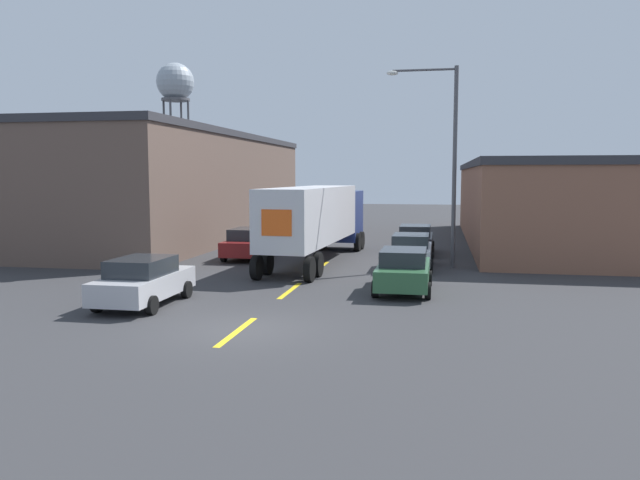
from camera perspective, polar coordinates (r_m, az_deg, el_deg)
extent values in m
plane|color=#333335|center=(18.13, -7.33, -8.10)|extent=(160.00, 160.00, 0.00)
cube|color=yellow|center=(17.87, -7.61, -8.29)|extent=(0.20, 3.36, 0.01)
cube|color=yellow|center=(23.89, -2.75, -4.64)|extent=(0.20, 3.36, 0.01)
cube|color=yellow|center=(30.06, 0.11, -2.45)|extent=(0.20, 3.36, 0.01)
cube|color=brown|center=(44.94, -13.33, 4.54)|extent=(10.85, 29.32, 6.86)
cube|color=#333338|center=(45.01, -13.44, 9.17)|extent=(11.05, 29.52, 0.40)
cube|color=brown|center=(43.05, 19.59, 2.97)|extent=(9.37, 27.26, 4.85)
cube|color=#333338|center=(43.02, 19.71, 6.46)|extent=(9.57, 27.46, 0.40)
cube|color=navy|center=(37.01, 1.94, 2.23)|extent=(2.33, 2.74, 2.94)
cube|color=silver|center=(30.18, -0.83, 2.33)|extent=(2.90, 10.89, 2.66)
cube|color=#E55619|center=(25.00, -4.00, 1.58)|extent=(1.27, 0.10, 1.06)
cylinder|color=black|center=(37.23, 3.77, -0.03)|extent=(0.34, 1.08, 1.06)
cylinder|color=black|center=(37.70, 0.32, 0.06)|extent=(0.34, 1.08, 1.06)
cylinder|color=black|center=(36.21, 3.48, -0.20)|extent=(0.34, 1.08, 1.06)
cylinder|color=black|center=(36.69, -0.07, -0.11)|extent=(0.34, 1.08, 1.06)
cylinder|color=black|center=(27.02, -0.19, -2.27)|extent=(0.34, 1.08, 1.06)
cylinder|color=black|center=(27.67, -4.83, -2.10)|extent=(0.34, 1.08, 1.06)
cylinder|color=black|center=(25.68, -0.96, -2.70)|extent=(0.34, 1.08, 1.06)
cylinder|color=black|center=(26.36, -5.81, -2.50)|extent=(0.34, 1.08, 1.06)
cube|color=#B2B2B7|center=(22.00, -15.79, -3.99)|extent=(1.88, 4.48, 0.74)
cube|color=#23282D|center=(21.79, -15.99, -2.34)|extent=(1.65, 2.33, 0.58)
cylinder|color=black|center=(22.92, -12.10, -4.44)|extent=(0.22, 0.61, 0.61)
cylinder|color=black|center=(23.71, -16.30, -4.21)|extent=(0.22, 0.61, 0.61)
cylinder|color=black|center=(20.44, -15.14, -5.77)|extent=(0.22, 0.61, 0.61)
cylinder|color=black|center=(21.32, -19.70, -5.44)|extent=(0.22, 0.61, 0.61)
cube|color=maroon|center=(33.09, -6.45, -0.55)|extent=(1.88, 4.48, 0.74)
cube|color=#23282D|center=(32.89, -6.54, 0.57)|extent=(1.65, 2.33, 0.58)
cylinder|color=black|center=(34.19, -4.25, -0.94)|extent=(0.22, 0.61, 0.61)
cylinder|color=black|center=(34.73, -7.25, -0.87)|extent=(0.22, 0.61, 0.61)
cylinder|color=black|center=(31.54, -5.56, -1.53)|extent=(0.22, 0.61, 0.61)
cylinder|color=black|center=(32.12, -8.78, -1.44)|extent=(0.22, 0.61, 0.61)
cube|color=#2D5B38|center=(23.82, 7.65, -3.07)|extent=(1.88, 4.48, 0.74)
cube|color=#23282D|center=(23.60, 7.65, -1.54)|extent=(1.65, 2.33, 0.58)
cylinder|color=black|center=(25.22, 9.95, -3.46)|extent=(0.22, 0.61, 0.61)
cylinder|color=black|center=(25.32, 5.68, -3.37)|extent=(0.22, 0.61, 0.61)
cylinder|color=black|center=(22.49, 9.84, -4.60)|extent=(0.22, 0.61, 0.61)
cylinder|color=black|center=(22.59, 5.05, -4.48)|extent=(0.22, 0.61, 0.61)
cube|color=black|center=(35.33, 8.70, -0.17)|extent=(1.88, 4.48, 0.74)
cube|color=#23282D|center=(35.14, 8.71, 0.88)|extent=(1.65, 2.33, 0.58)
cylinder|color=black|center=(36.73, 10.23, -0.55)|extent=(0.22, 0.61, 0.61)
cylinder|color=black|center=(36.80, 7.31, -0.49)|extent=(0.22, 0.61, 0.61)
cylinder|color=black|center=(33.98, 10.18, -1.06)|extent=(0.22, 0.61, 0.61)
cylinder|color=black|center=(34.05, 7.02, -1.00)|extent=(0.22, 0.61, 0.61)
cube|color=silver|center=(29.88, 8.30, -1.26)|extent=(1.88, 4.48, 0.74)
cube|color=#23282D|center=(29.67, 8.31, -0.03)|extent=(1.65, 2.33, 0.58)
cylinder|color=black|center=(31.28, 10.13, -1.66)|extent=(0.22, 0.61, 0.61)
cylinder|color=black|center=(31.35, 6.69, -1.59)|extent=(0.22, 0.61, 0.61)
cylinder|color=black|center=(28.53, 10.05, -2.38)|extent=(0.22, 0.61, 0.61)
cylinder|color=black|center=(28.61, 6.29, -2.30)|extent=(0.22, 0.61, 0.61)
cylinder|color=#47474C|center=(82.93, -11.88, 7.69)|extent=(0.28, 0.28, 14.29)
cylinder|color=#47474C|center=(85.13, -12.49, 7.63)|extent=(0.28, 0.28, 14.29)
cylinder|color=#47474C|center=(84.27, -14.00, 7.61)|extent=(0.28, 0.28, 14.29)
cylinder|color=#47474C|center=(82.05, -13.42, 7.68)|extent=(0.28, 0.28, 14.29)
cylinder|color=#4C4C51|center=(84.10, -13.06, 12.39)|extent=(3.64, 3.64, 0.30)
sphere|color=#939EA8|center=(84.39, -13.10, 13.90)|extent=(4.80, 4.80, 4.80)
cylinder|color=#4C4C51|center=(30.29, 12.20, 6.45)|extent=(0.20, 0.20, 9.46)
cylinder|color=#4C4C51|center=(30.70, 9.51, 15.09)|extent=(2.98, 0.11, 0.11)
ellipsoid|color=silver|center=(30.75, 6.64, 14.92)|extent=(0.56, 0.32, 0.22)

